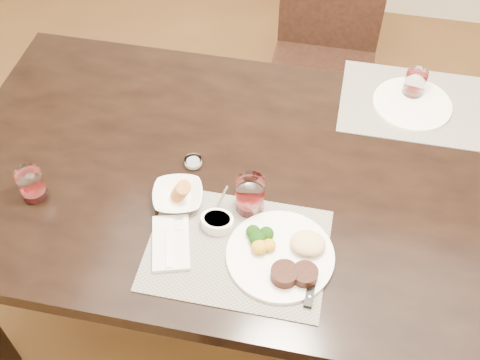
% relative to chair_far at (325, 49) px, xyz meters
% --- Properties ---
extents(ground_plane, '(4.50, 4.50, 0.00)m').
position_rel_chair_far_xyz_m(ground_plane, '(0.00, -0.93, -0.50)').
color(ground_plane, '#432815').
rests_on(ground_plane, ground).
extents(dining_table, '(2.00, 1.00, 0.75)m').
position_rel_chair_far_xyz_m(dining_table, '(0.00, -0.93, 0.16)').
color(dining_table, black).
rests_on(dining_table, ground).
extents(chair_far, '(0.42, 0.42, 0.90)m').
position_rel_chair_far_xyz_m(chair_far, '(0.00, 0.00, 0.00)').
color(chair_far, black).
rests_on(chair_far, ground).
extents(placemat_near, '(0.46, 0.34, 0.00)m').
position_rel_chair_far_xyz_m(placemat_near, '(-0.12, -1.19, 0.25)').
color(placemat_near, slate).
rests_on(placemat_near, dining_table).
extents(placemat_far, '(0.46, 0.34, 0.00)m').
position_rel_chair_far_xyz_m(placemat_far, '(0.32, -0.54, 0.25)').
color(placemat_far, slate).
rests_on(placemat_far, dining_table).
extents(dinner_plate, '(0.28, 0.28, 0.05)m').
position_rel_chair_far_xyz_m(dinner_plate, '(0.00, -1.19, 0.27)').
color(dinner_plate, white).
rests_on(dinner_plate, placemat_near).
extents(napkin_fork, '(0.14, 0.19, 0.02)m').
position_rel_chair_far_xyz_m(napkin_fork, '(-0.29, -1.21, 0.26)').
color(napkin_fork, silver).
rests_on(napkin_fork, placemat_near).
extents(steak_knife, '(0.02, 0.24, 0.01)m').
position_rel_chair_far_xyz_m(steak_knife, '(0.08, -1.24, 0.26)').
color(steak_knife, silver).
rests_on(steak_knife, placemat_near).
extents(cracker_bowl, '(0.16, 0.16, 0.06)m').
position_rel_chair_far_xyz_m(cracker_bowl, '(-0.31, -1.06, 0.27)').
color(cracker_bowl, white).
rests_on(cracker_bowl, placemat_near).
extents(sauce_ramekin, '(0.09, 0.13, 0.07)m').
position_rel_chair_far_xyz_m(sauce_ramekin, '(-0.19, -1.13, 0.27)').
color(sauce_ramekin, white).
rests_on(sauce_ramekin, placemat_near).
extents(wine_glass_near, '(0.08, 0.08, 0.11)m').
position_rel_chair_far_xyz_m(wine_glass_near, '(-0.11, -1.05, 0.30)').
color(wine_glass_near, white).
rests_on(wine_glass_near, placemat_near).
extents(far_plate, '(0.24, 0.24, 0.01)m').
position_rel_chair_far_xyz_m(far_plate, '(0.31, -0.55, 0.26)').
color(far_plate, white).
rests_on(far_plate, placemat_far).
extents(wine_glass_far, '(0.07, 0.07, 0.09)m').
position_rel_chair_far_xyz_m(wine_glass_far, '(0.31, -0.50, 0.29)').
color(wine_glass_far, white).
rests_on(wine_glass_far, placemat_far).
extents(wine_glass_side, '(0.07, 0.07, 0.10)m').
position_rel_chair_far_xyz_m(wine_glass_side, '(-0.70, -1.12, 0.29)').
color(wine_glass_side, white).
rests_on(wine_glass_side, dining_table).
extents(salt_cellar, '(0.05, 0.05, 0.02)m').
position_rel_chair_far_xyz_m(salt_cellar, '(-0.30, -0.93, 0.26)').
color(salt_cellar, white).
rests_on(salt_cellar, dining_table).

